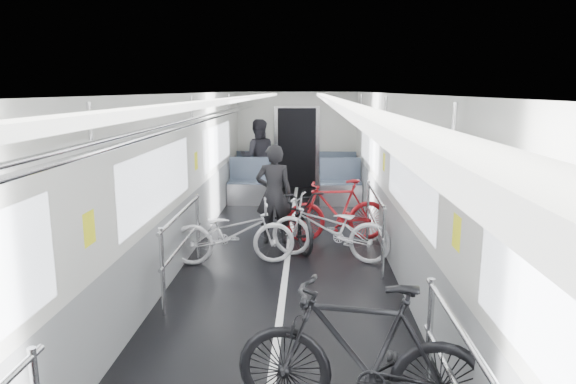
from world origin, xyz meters
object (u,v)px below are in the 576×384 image
object	(u,v)px
bike_left_far	(233,233)
bike_aisle	(294,216)
person_seated	(258,157)
person_standing	(274,194)
bike_right_near	(361,354)
bike_right_mid	(330,229)
bike_right_far	(337,211)

from	to	relation	value
bike_left_far	bike_aisle	distance (m)	1.27
bike_left_far	person_seated	bearing A→B (deg)	-6.25
person_standing	bike_left_far	bearing A→B (deg)	61.16
bike_right_near	bike_right_mid	distance (m)	3.77
bike_left_far	person_standing	size ratio (longest dim) A/B	1.08
bike_right_far	person_seated	xyz separation A→B (m)	(-1.66, 3.86, 0.38)
bike_left_far	bike_right_far	xyz separation A→B (m)	(1.53, 1.19, 0.05)
bike_right_far	person_standing	distance (m)	1.07
bike_aisle	bike_right_mid	bearing A→B (deg)	-72.88
bike_right_mid	bike_right_near	bearing A→B (deg)	17.62
bike_right_far	bike_left_far	bearing A→B (deg)	-60.91
bike_right_near	bike_aisle	size ratio (longest dim) A/B	1.04
bike_aisle	bike_right_far	bearing A→B (deg)	-1.11
bike_right_mid	person_standing	size ratio (longest dim) A/B	1.11
bike_aisle	person_standing	xyz separation A→B (m)	(-0.33, 0.10, 0.33)
bike_left_far	bike_right_near	distance (m)	3.82
person_seated	person_standing	bearing A→B (deg)	93.48
person_seated	bike_right_mid	bearing A→B (deg)	101.71
bike_right_far	person_standing	xyz separation A→B (m)	(-1.02, -0.13, 0.29)
bike_right_far	bike_aisle	bearing A→B (deg)	-80.22
person_standing	bike_right_far	bearing A→B (deg)	-175.60
bike_right_near	bike_aisle	distance (m)	4.53
bike_left_far	bike_right_mid	xyz separation A→B (m)	(1.38, 0.23, 0.01)
bike_right_far	bike_aisle	distance (m)	0.73
bike_right_far	person_standing	size ratio (longest dim) A/B	1.06
bike_aisle	person_standing	bearing A→B (deg)	143.33
person_seated	bike_aisle	bearing A→B (deg)	97.65
bike_right_near	person_standing	xyz separation A→B (m)	(-0.94, 4.59, 0.25)
bike_right_mid	person_seated	distance (m)	5.06
bike_left_far	person_seated	distance (m)	5.06
bike_aisle	person_standing	distance (m)	0.48
bike_right_near	person_seated	bearing A→B (deg)	-160.06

